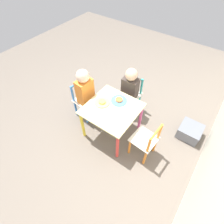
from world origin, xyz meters
TOP-DOWN VIEW (x-y plane):
  - ground_plane at (0.00, 0.00)m, footprint 6.00×6.00m
  - kids_table at (0.00, 0.00)m, footprint 0.58×0.58m
  - chair_blue at (-0.04, -0.48)m, footprint 0.28×0.28m
  - chair_teal at (-0.49, -0.03)m, footprint 0.28×0.28m
  - chair_orange at (0.04, 0.48)m, footprint 0.28×0.28m
  - child_front at (-0.04, -0.42)m, footprint 0.21×0.22m
  - child_left at (-0.42, -0.03)m, footprint 0.21×0.21m
  - plate_front at (-0.00, -0.14)m, footprint 0.18×0.18m
  - plate_left at (-0.14, 0.00)m, footprint 0.19×0.19m
  - storage_bin at (-0.53, 0.85)m, footprint 0.27×0.27m

SIDE VIEW (x-z plane):
  - ground_plane at x=0.00m, z-range 0.00..0.00m
  - storage_bin at x=-0.53m, z-range 0.00..0.16m
  - chair_blue at x=-0.04m, z-range 0.00..0.53m
  - chair_teal at x=-0.49m, z-range 0.00..0.53m
  - chair_orange at x=0.04m, z-range 0.00..0.53m
  - kids_table at x=0.00m, z-range 0.16..0.62m
  - child_left at x=-0.42m, z-range 0.07..0.79m
  - child_front at x=-0.04m, z-range 0.08..0.84m
  - plate_front at x=0.00m, z-range 0.46..0.48m
  - plate_left at x=-0.14m, z-range 0.46..0.48m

